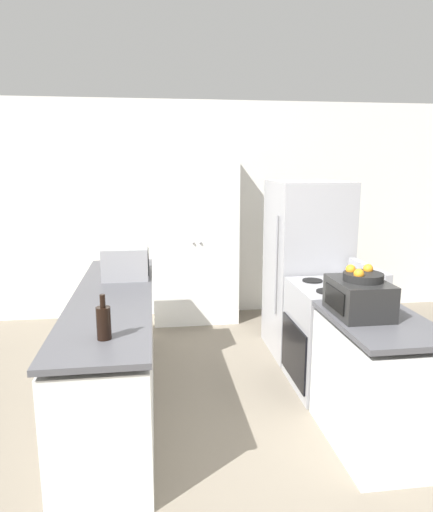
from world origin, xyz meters
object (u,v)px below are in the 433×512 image
object	(u,v)px
microwave	(126,261)
wine_bottle	(104,322)
fruit_bowl	(362,276)
pantry_cabinet	(195,239)
refrigerator	(306,269)
toaster_oven	(359,298)
stove	(332,336)

from	to	relation	value
microwave	wine_bottle	size ratio (longest dim) A/B	1.80
fruit_bowl	pantry_cabinet	bearing A→B (deg)	108.73
pantry_cabinet	microwave	xyz separation A→B (m)	(-0.72, -1.28, 0.03)
refrigerator	toaster_oven	distance (m)	1.50
microwave	pantry_cabinet	bearing A→B (deg)	60.47
refrigerator	pantry_cabinet	bearing A→B (deg)	133.02
microwave	refrigerator	bearing A→B (deg)	6.75
pantry_cabinet	microwave	size ratio (longest dim) A/B	4.20
pantry_cabinet	refrigerator	size ratio (longest dim) A/B	1.17
refrigerator	toaster_oven	xyz separation A→B (m)	(-0.15, -1.48, 0.15)
microwave	stove	bearing A→B (deg)	-18.54
refrigerator	microwave	size ratio (longest dim) A/B	3.59
fruit_bowl	microwave	bearing A→B (deg)	141.15
stove	microwave	xyz separation A→B (m)	(-1.70, 0.57, 0.57)
pantry_cabinet	stove	world-z (taller)	pantry_cabinet
stove	wine_bottle	size ratio (longest dim) A/B	3.96
pantry_cabinet	fruit_bowl	size ratio (longest dim) A/B	7.70
fruit_bowl	stove	bearing A→B (deg)	80.93
wine_bottle	stove	bearing A→B (deg)	27.63
refrigerator	wine_bottle	size ratio (longest dim) A/B	6.45
wine_bottle	microwave	bearing A→B (deg)	88.23
stove	microwave	distance (m)	1.89
refrigerator	wine_bottle	bearing A→B (deg)	-136.30
toaster_oven	fruit_bowl	world-z (taller)	fruit_bowl
refrigerator	microwave	distance (m)	1.74
pantry_cabinet	refrigerator	bearing A→B (deg)	-46.98
wine_bottle	toaster_oven	xyz separation A→B (m)	(1.62, 0.21, 0.01)
stove	microwave	size ratio (longest dim) A/B	2.20
toaster_oven	microwave	bearing A→B (deg)	140.93
microwave	toaster_oven	size ratio (longest dim) A/B	1.07
pantry_cabinet	toaster_oven	xyz separation A→B (m)	(0.85, -2.56, 0.01)
stove	fruit_bowl	size ratio (longest dim) A/B	4.04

